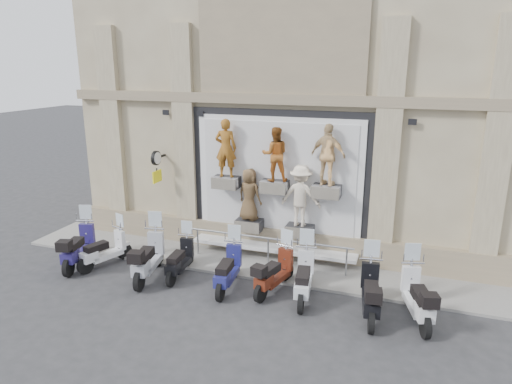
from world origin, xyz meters
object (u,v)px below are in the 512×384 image
scooter_a (78,239)px  scooter_i (418,287)px  scooter_b (104,243)px  scooter_e (228,261)px  scooter_h (371,283)px  scooter_c (148,249)px  clock_sign_bracket (157,163)px  scooter_d (180,252)px  scooter_g (304,269)px  scooter_f (275,264)px  guard_rail (268,252)px

scooter_a → scooter_i: size_ratio=1.01×
scooter_i → scooter_b: bearing=163.5°
scooter_e → scooter_h: 3.74m
scooter_h → scooter_i: size_ratio=1.01×
scooter_a → scooter_c: bearing=-16.3°
clock_sign_bracket → scooter_e: clock_sign_bracket is taller
clock_sign_bracket → scooter_d: (1.73, -1.87, -2.07)m
scooter_a → scooter_h: size_ratio=1.00×
scooter_b → scooter_c: 1.67m
scooter_a → scooter_d: (3.18, 0.35, -0.11)m
scooter_b → scooter_g: scooter_g is taller
scooter_a → scooter_g: scooter_a is taller
scooter_f → scooter_g: (0.81, -0.11, 0.05)m
scooter_e → scooter_i: bearing=-6.1°
guard_rail → scooter_i: bearing=-21.3°
scooter_b → scooter_e: size_ratio=0.94×
clock_sign_bracket → scooter_g: clock_sign_bracket is taller
clock_sign_bracket → scooter_e: size_ratio=0.52×
clock_sign_bracket → scooter_i: bearing=-14.6°
scooter_c → scooter_a: bearing=167.1°
scooter_a → scooter_g: size_ratio=1.02×
clock_sign_bracket → guard_rail: bearing=-6.8°
scooter_c → scooter_e: (2.34, 0.15, -0.08)m
scooter_e → scooter_a: bearing=175.4°
scooter_d → scooter_e: size_ratio=0.92×
clock_sign_bracket → scooter_h: bearing=-17.8°
scooter_a → scooter_i: (9.53, 0.13, -0.01)m
scooter_d → scooter_g: (3.61, -0.10, 0.10)m
scooter_b → scooter_i: size_ratio=0.90×
clock_sign_bracket → scooter_a: 3.30m
scooter_a → scooter_c: scooter_c is taller
scooter_a → scooter_c: (2.41, -0.03, 0.03)m
scooter_h → scooter_d: bearing=167.7°
scooter_c → scooter_f: scooter_c is taller
scooter_e → scooter_i: (4.77, 0.00, 0.04)m
scooter_f → scooter_c: bearing=-159.9°
clock_sign_bracket → scooter_c: clock_sign_bracket is taller
scooter_f → scooter_h: scooter_h is taller
scooter_c → scooter_d: size_ratio=1.20×
scooter_b → scooter_c: bearing=11.0°
clock_sign_bracket → scooter_d: bearing=-47.2°
guard_rail → scooter_e: 1.77m
scooter_e → scooter_i: size_ratio=0.95×
clock_sign_bracket → scooter_g: (5.34, -1.97, -1.98)m
scooter_c → scooter_d: (0.77, 0.38, -0.14)m
guard_rail → scooter_c: size_ratio=2.36×
scooter_c → scooter_g: bearing=-8.5°
scooter_c → scooter_d: scooter_c is taller
scooter_a → scooter_e: 4.75m
guard_rail → scooter_f: size_ratio=2.66×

